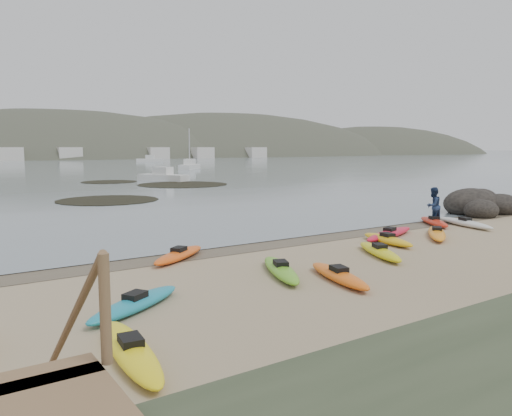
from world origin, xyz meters
TOP-DOWN VIEW (x-y plane):
  - ground at (0.00, 0.00)m, footprint 600.00×600.00m
  - wet_sand at (0.00, -0.30)m, footprint 60.00×60.00m
  - kayaks at (1.01, -3.99)m, footprint 23.81×10.58m
  - person_east at (10.60, -0.80)m, footprint 1.00×0.81m
  - rock_cluster at (16.90, 0.47)m, footprint 5.38×3.97m
  - kelp_mats at (7.01, 29.82)m, footprint 20.18×26.65m
  - moored_boats at (1.82, 75.30)m, footprint 82.42×80.52m
  - far_hills at (39.38, 193.97)m, footprint 550.00×135.00m

SIDE VIEW (x-z plane):
  - far_hills at x=39.38m, z-range -55.93..24.07m
  - ground at x=0.00m, z-range 0.00..0.00m
  - wet_sand at x=0.00m, z-range 0.00..0.00m
  - kelp_mats at x=7.01m, z-range 0.01..0.05m
  - kayaks at x=1.01m, z-range 0.00..0.34m
  - rock_cluster at x=16.90m, z-range -0.68..1.18m
  - moored_boats at x=1.82m, z-range -0.05..1.08m
  - person_east at x=10.60m, z-range 0.00..1.95m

